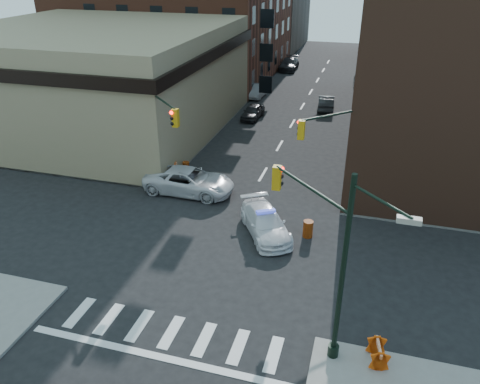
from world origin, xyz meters
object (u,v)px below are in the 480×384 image
Objects in this scene: parked_car_wnear at (253,112)px; pedestrian_b at (113,167)px; pedestrian_a at (134,155)px; police_car at (265,223)px; barrel_road at (308,229)px; parked_car_wfar at (258,91)px; barrel_bank at (186,168)px; pickup at (189,181)px; parked_car_enear at (326,103)px; barricade_nw_a at (169,168)px; barricade_se_a at (378,353)px.

pedestrian_b is at bearing -105.91° from parked_car_wnear.
police_car is at bearing 9.17° from pedestrian_a.
police_car is 4.96× the size of barrel_road.
parked_car_wfar is at bearing 46.86° from pedestrian_b.
pickup is at bearing -63.86° from barrel_bank.
parked_car_wfar is (-1.43, 7.70, 0.03)m from parked_car_wnear.
pickup is 3.16m from barrel_bank.
parked_car_enear is (0.46, 25.44, 0.01)m from police_car.
barrel_road is (8.57, -3.35, -0.34)m from pickup.
parked_car_wnear reaches higher than barricade_nw_a.
barrel_bank is (-7.54, 6.54, -0.28)m from police_car.
barrel_bank is (-9.95, 6.16, -0.06)m from barrel_road.
parked_car_enear is 2.49× the size of pedestrian_a.
parked_car_wfar reaches higher than parked_car_wnear.
parked_car_enear is at bearing -16.14° from parked_car_wfar.
barrel_bank is at bearing 39.54° from pedestrian_a.
pickup is at bearing -50.44° from barricade_nw_a.
pickup is at bearing 36.43° from barricade_se_a.
pickup is 9.21m from barrel_road.
pedestrian_a is 1.99× the size of barrel_bank.
pedestrian_a is at bearing 49.97° from pedestrian_b.
barrel_bank is at bearing 148.22° from barrel_road.
parked_car_wfar is at bearing 74.40° from police_car.
parked_car_enear is (8.00, -2.73, 0.04)m from parked_car_wfar.
barricade_nw_a is at bearing -89.84° from parked_car_wfar.
barrel_bank is at bearing -87.29° from parked_car_wfar.
pedestrian_b is at bearing 46.48° from barricade_se_a.
barrel_road is (2.41, 0.37, -0.22)m from police_car.
parked_car_wnear is 3.90× the size of barrel_road.
barricade_nw_a is at bearing -140.80° from barrel_bank.
parked_car_enear reaches higher than barricade_se_a.
pedestrian_b reaches higher than barricade_nw_a.
barricade_nw_a is (-1.00, -22.45, -0.06)m from parked_car_wfar.
pedestrian_b is (-11.98, 3.93, 0.34)m from police_car.
pedestrian_b reaches higher than barricade_se_a.
pedestrian_a is at bearing -107.94° from parked_car_wnear.
pickup is 17.39m from barricade_se_a.
parked_car_wnear is at bearing -76.80° from parked_car_wfar.
parked_car_enear reaches higher than parked_car_wfar.
barricade_nw_a is at bearing 50.99° from pickup.
pedestrian_a reaches higher than barrel_bank.
pedestrian_a reaches higher than police_car.
parked_car_wnear is 8.24m from parked_car_enear.
parked_car_wnear is 2.15× the size of pedestrian_b.
barrel_bank is (-1.38, 2.81, -0.40)m from pickup.
parked_car_wfar reaches higher than barricade_se_a.
pedestrian_b is at bearing -59.22° from pedestrian_a.
barricade_nw_a is (3.44, 1.79, -0.42)m from pedestrian_b.
police_car is at bearing -120.20° from pickup.
parked_car_wnear is at bearing 30.94° from parked_car_enear.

